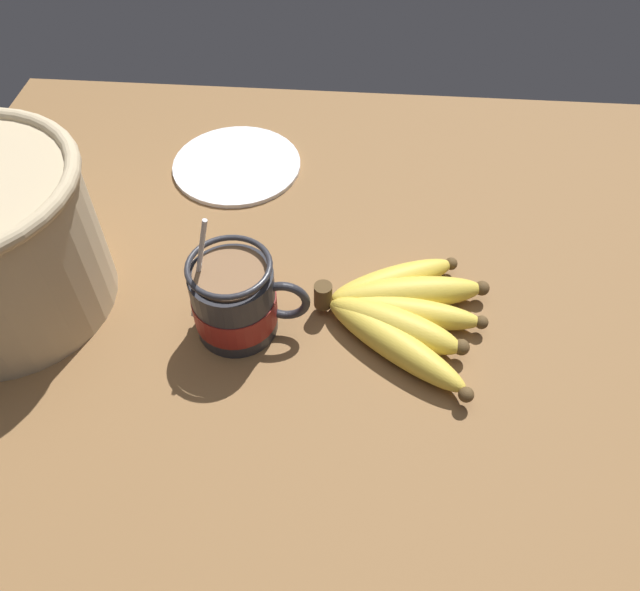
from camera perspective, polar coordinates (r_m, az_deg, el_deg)
The scene contains 4 objects.
table at distance 67.79cm, azimuth -0.91°, elevation -5.65°, with size 101.01×101.01×3.20cm.
coffee_mug at distance 65.53cm, azimuth -7.75°, elevation -0.47°, with size 13.01×8.89×15.53cm.
banana_bunch at distance 67.73cm, azimuth 7.30°, elevation -1.54°, with size 19.36×20.59×4.16cm.
small_plate at distance 88.98cm, azimuth -7.61°, elevation 11.76°, with size 17.65×17.65×0.60cm.
Camera 1 is at (4.16, -38.81, 57.02)cm, focal length 35.00 mm.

